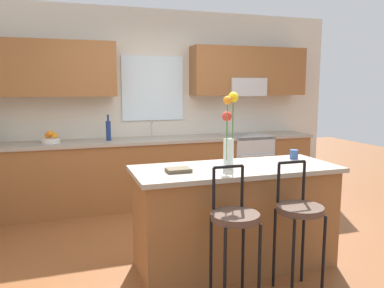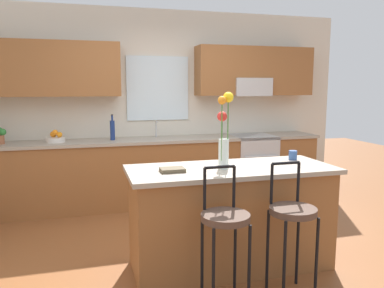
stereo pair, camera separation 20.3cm
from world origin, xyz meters
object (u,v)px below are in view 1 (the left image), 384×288
kitchen_island (235,216)px  bar_stool_near (235,223)px  oven_range (247,165)px  mug_ceramic (294,154)px  cookbook (178,170)px  bar_stool_middle (299,215)px  flower_vase (229,132)px  bottle_olive_oil (108,130)px  fruit_bowl_oranges (50,139)px

kitchen_island → bar_stool_near: bearing=-115.2°
oven_range → bar_stool_near: 2.98m
mug_ceramic → cookbook: mug_ceramic is taller
kitchen_island → bar_stool_middle: size_ratio=1.76×
flower_vase → bar_stool_middle: bearing=-56.7°
oven_range → bottle_olive_oil: 2.10m
bar_stool_middle → bottle_olive_oil: 2.92m
oven_range → fruit_bowl_oranges: bearing=179.4°
kitchen_island → bottle_olive_oil: (-0.89, 2.06, 0.60)m
oven_range → bar_stool_near: bar_stool_near is taller
oven_range → flower_vase: bearing=-120.3°
bar_stool_near → flower_vase: (0.19, 0.55, 0.60)m
bottle_olive_oil → mug_ceramic: bearing=-50.1°
oven_range → mug_ceramic: size_ratio=10.22×
mug_ceramic → kitchen_island: bearing=-166.7°
flower_vase → cookbook: (-0.46, -0.01, -0.30)m
cookbook → flower_vase: bearing=0.8°
bar_stool_near → mug_ceramic: 1.27m
oven_range → mug_ceramic: (-0.43, -1.87, 0.51)m
mug_ceramic → bottle_olive_oil: bearing=129.9°
fruit_bowl_oranges → bar_stool_near: bearing=-63.3°
bar_stool_middle → flower_vase: (-0.36, 0.55, 0.60)m
kitchen_island → fruit_bowl_oranges: fruit_bowl_oranges is taller
flower_vase → fruit_bowl_oranges: 2.61m
fruit_bowl_oranges → bar_stool_middle: bearing=-54.7°
bar_stool_middle → mug_ceramic: (0.43, 0.75, 0.33)m
bottle_olive_oil → bar_stool_middle: bearing=-66.3°
kitchen_island → cookbook: 0.72m
bar_stool_near → oven_range: bearing=61.9°
flower_vase → mug_ceramic: 0.86m
bar_stool_middle → bottle_olive_oil: bottle_olive_oil is taller
bar_stool_near → bottle_olive_oil: bottle_olive_oil is taller
oven_range → mug_ceramic: bearing=-102.8°
mug_ceramic → fruit_bowl_oranges: size_ratio=0.37×
mug_ceramic → bottle_olive_oil: 2.48m
bar_stool_near → mug_ceramic: bar_stool_near is taller
oven_range → kitchen_island: (-1.13, -2.04, 0.00)m
bar_stool_middle → bottle_olive_oil: bearing=113.7°
bar_stool_middle → mug_ceramic: 0.92m
bar_stool_near → flower_vase: bearing=71.1°
mug_ceramic → cookbook: bearing=-170.6°
flower_vase → fruit_bowl_oranges: flower_vase is taller
mug_ceramic → cookbook: (-1.25, -0.21, -0.03)m
flower_vase → cookbook: flower_vase is taller
cookbook → kitchen_island: bearing=4.2°
bar_stool_near → mug_ceramic: size_ratio=11.58×
mug_ceramic → flower_vase: bearing=-165.8°
kitchen_island → bar_stool_middle: bar_stool_middle is taller
oven_range → bottle_olive_oil: (-2.01, 0.02, 0.60)m
flower_vase → oven_range: bearing=59.7°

